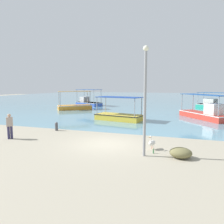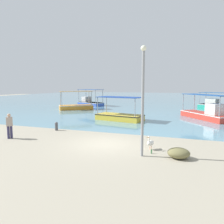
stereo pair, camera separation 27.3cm
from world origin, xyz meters
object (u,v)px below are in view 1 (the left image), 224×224
Objects in this scene: lamp_post at (145,95)px; glass_bottle at (153,151)px; fishing_boat_center at (205,113)px; pelican at (152,143)px; fisherman_standing at (10,125)px; fishing_boat_near_left at (219,106)px; net_pile at (181,153)px; fishing_boat_far_left at (88,102)px; fishing_boat_near_right at (119,116)px; fishing_boat_far_right at (75,106)px; mooring_bollard at (56,126)px.

glass_bottle is at bearing 54.37° from lamp_post.
fishing_boat_center is 14.01m from glass_bottle.
fisherman_standing is (-9.33, -0.62, 0.53)m from pelican.
pelican is (-6.21, -22.23, -0.25)m from fishing_boat_near_left.
net_pile is (1.56, -1.02, -0.11)m from pelican.
glass_bottle is at bearing -0.62° from fisherman_standing.
fishing_boat_near_left is 3.86× the size of fisherman_standing.
fishing_boat_far_left is at bearing 150.69° from fishing_boat_center.
net_pile is at bearing -56.13° from fishing_boat_far_left.
fishing_boat_near_left is at bearing 50.01° from fishing_boat_near_right.
fishing_boat_far_right is 7.37× the size of mooring_bollard.
fishing_boat_far_left is 27.41m from pelican.
fishing_boat_near_left is (20.05, 5.52, 0.12)m from fishing_boat_far_right.
fishing_boat_far_left reaches higher than fishing_boat_near_left.
net_pile reaches higher than glass_bottle.
fishing_boat_center is at bearing 45.83° from fisherman_standing.
lamp_post is at bearing -27.22° from mooring_bollard.
fishing_boat_center is 13.36m from pelican.
net_pile is (15.41, -17.73, -0.25)m from fishing_boat_far_right.
fishing_boat_far_right is (-9.13, 7.50, 0.03)m from fishing_boat_near_right.
fishing_boat_near_right is 10.86m from fisherman_standing.
fishing_boat_center is at bearing 41.17° from mooring_bollard.
glass_bottle is (9.52, -0.10, -0.80)m from fisherman_standing.
net_pile is (9.45, -3.70, -0.10)m from mooring_bollard.
fishing_boat_near_right is 0.92× the size of fishing_boat_far_left.
fishing_boat_center is 21.09m from fishing_boat_far_left.
fishing_boat_center is 18.75m from fisherman_standing.
lamp_post reaches higher than fisherman_standing.
pelican is (-3.73, -12.83, -0.26)m from fishing_boat_center.
fishing_boat_far_left reaches higher than pelican.
fishing_boat_near_left is 23.08m from pelican.
fishing_boat_far_right is at bearing -82.80° from fishing_boat_far_left.
pelican is at bearing -50.35° from fishing_boat_far_right.
lamp_post is (13.64, -17.98, 2.57)m from fishing_boat_far_right.
fishing_boat_far_right is 0.92× the size of fishing_boat_far_left.
fishing_boat_far_right reaches higher than mooring_bollard.
net_pile is at bearing -101.30° from fishing_boat_near_left.
fishing_boat_center is 1.23× the size of fishing_boat_near_right.
fishing_boat_center reaches higher than pelican.
fishing_boat_far_left is at bearing 121.88° from glass_bottle.
net_pile is at bearing -33.20° from pelican.
glass_bottle is at bearing -51.16° from fishing_boat_far_right.
fishing_boat_far_right reaches higher than pelican.
lamp_post is at bearing -99.37° from pelican.
fishing_boat_near_right reaches higher than mooring_bollard.
pelican is 0.79m from glass_bottle.
fisherman_standing is at bearing -75.40° from fishing_boat_far_right.
fishing_boat_near_left is 6.02× the size of net_pile.
fishing_boat_far_right is 6.50m from fishing_boat_far_left.
fishing_boat_near_left reaches higher than mooring_bollard.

